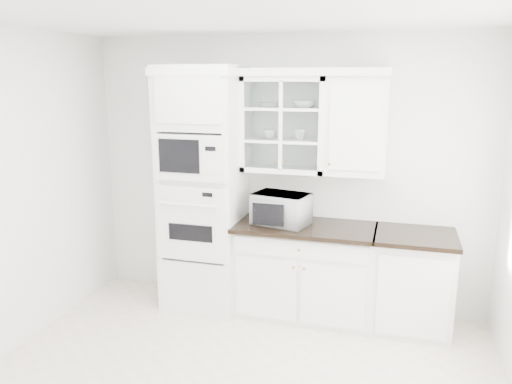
% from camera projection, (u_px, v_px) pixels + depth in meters
% --- Properties ---
extents(room_shell, '(4.00, 3.50, 2.70)m').
position_uv_depth(room_shell, '(246.00, 147.00, 3.68)').
color(room_shell, white).
rests_on(room_shell, ground).
extents(oven_column, '(0.76, 0.68, 2.40)m').
position_uv_depth(oven_column, '(203.00, 190.00, 4.94)').
color(oven_column, white).
rests_on(oven_column, ground).
extents(base_cabinet_run, '(1.32, 0.67, 0.92)m').
position_uv_depth(base_cabinet_run, '(305.00, 270.00, 4.85)').
color(base_cabinet_run, white).
rests_on(base_cabinet_run, ground).
extents(extra_base_cabinet, '(0.72, 0.67, 0.92)m').
position_uv_depth(extra_base_cabinet, '(412.00, 281.00, 4.58)').
color(extra_base_cabinet, white).
rests_on(extra_base_cabinet, ground).
extents(upper_cabinet_glass, '(0.80, 0.33, 0.90)m').
position_uv_depth(upper_cabinet_glass, '(285.00, 125.00, 4.74)').
color(upper_cabinet_glass, white).
rests_on(upper_cabinet_glass, room_shell).
extents(upper_cabinet_solid, '(0.55, 0.33, 0.90)m').
position_uv_depth(upper_cabinet_solid, '(357.00, 126.00, 4.55)').
color(upper_cabinet_solid, white).
rests_on(upper_cabinet_solid, room_shell).
extents(crown_molding, '(2.14, 0.38, 0.07)m').
position_uv_depth(crown_molding, '(274.00, 72.00, 4.64)').
color(crown_molding, white).
rests_on(crown_molding, room_shell).
extents(countertop_microwave, '(0.59, 0.52, 0.29)m').
position_uv_depth(countertop_microwave, '(282.00, 208.00, 4.76)').
color(countertop_microwave, white).
rests_on(countertop_microwave, base_cabinet_run).
extents(bowl_a, '(0.23, 0.23, 0.05)m').
position_uv_depth(bowl_a, '(269.00, 105.00, 4.75)').
color(bowl_a, white).
rests_on(bowl_a, upper_cabinet_glass).
extents(bowl_b, '(0.25, 0.25, 0.07)m').
position_uv_depth(bowl_b, '(304.00, 104.00, 4.63)').
color(bowl_b, white).
rests_on(bowl_b, upper_cabinet_glass).
extents(cup_a, '(0.13, 0.13, 0.09)m').
position_uv_depth(cup_a, '(270.00, 134.00, 4.79)').
color(cup_a, white).
rests_on(cup_a, upper_cabinet_glass).
extents(cup_b, '(0.13, 0.13, 0.10)m').
position_uv_depth(cup_b, '(300.00, 134.00, 4.70)').
color(cup_b, white).
rests_on(cup_b, upper_cabinet_glass).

